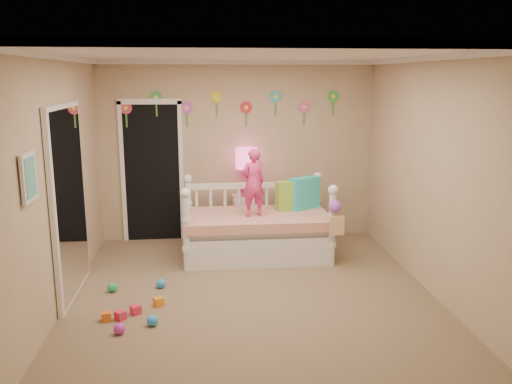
{
  "coord_description": "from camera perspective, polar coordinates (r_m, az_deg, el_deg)",
  "views": [
    {
      "loc": [
        -0.51,
        -5.42,
        2.38
      ],
      "look_at": [
        0.1,
        0.6,
        1.05
      ],
      "focal_mm": 37.08,
      "sensor_mm": 36.0,
      "label": 1
    }
  ],
  "objects": [
    {
      "name": "hanging_bag",
      "position": [
        6.65,
        8.51,
        -2.88
      ],
      "size": [
        0.2,
        0.16,
        0.36
      ],
      "primitive_type": null,
      "color": "beige",
      "rests_on": "daybed"
    },
    {
      "name": "floor",
      "position": [
        5.94,
        -0.39,
        -11.22
      ],
      "size": [
        4.0,
        4.5,
        0.01
      ],
      "primitive_type": "cube",
      "color": "#7F684C",
      "rests_on": "ground"
    },
    {
      "name": "daybed",
      "position": [
        7.05,
        0.05,
        -2.84
      ],
      "size": [
        1.94,
        1.05,
        1.05
      ],
      "primitive_type": null,
      "rotation": [
        0.0,
        0.0,
        -0.0
      ],
      "color": "white",
      "rests_on": "floor"
    },
    {
      "name": "pillow_lime",
      "position": [
        7.23,
        3.83,
        -0.37
      ],
      "size": [
        0.45,
        0.26,
        0.4
      ],
      "primitive_type": "cube",
      "rotation": [
        0.0,
        0.0,
        0.26
      ],
      "color": "#8EC23B",
      "rests_on": "daybed"
    },
    {
      "name": "nightstand",
      "position": [
        7.79,
        -1.01,
        -2.8
      ],
      "size": [
        0.43,
        0.34,
        0.68
      ],
      "primitive_type": "cube",
      "rotation": [
        0.0,
        0.0,
        0.08
      ],
      "color": "white",
      "rests_on": "floor"
    },
    {
      "name": "ceiling",
      "position": [
        5.45,
        -0.43,
        14.71
      ],
      "size": [
        4.0,
        4.5,
        0.01
      ],
      "primitive_type": "cube",
      "color": "white",
      "rests_on": "floor"
    },
    {
      "name": "back_wall",
      "position": [
        7.76,
        -1.96,
        4.39
      ],
      "size": [
        4.0,
        0.01,
        2.6
      ],
      "primitive_type": "cube",
      "color": "tan",
      "rests_on": "floor"
    },
    {
      "name": "flower_decals",
      "position": [
        7.68,
        -2.67,
        9.1
      ],
      "size": [
        3.4,
        0.02,
        0.5
      ],
      "primitive_type": null,
      "color": "#B2668C",
      "rests_on": "back_wall"
    },
    {
      "name": "child",
      "position": [
        6.84,
        -0.32,
        1.02
      ],
      "size": [
        0.37,
        0.29,
        0.89
      ],
      "primitive_type": "imported",
      "rotation": [
        0.0,
        0.0,
        3.42
      ],
      "color": "#F13684",
      "rests_on": "daybed"
    },
    {
      "name": "table_lamp",
      "position": [
        7.62,
        -1.04,
        3.01
      ],
      "size": [
        0.32,
        0.32,
        0.69
      ],
      "color": "#CE1B6F",
      "rests_on": "nightstand"
    },
    {
      "name": "mirror_closet",
      "position": [
        6.05,
        -19.5,
        -1.03
      ],
      "size": [
        0.07,
        1.3,
        2.1
      ],
      "primitive_type": "cube",
      "color": "white",
      "rests_on": "left_wall"
    },
    {
      "name": "wall_picture",
      "position": [
        4.82,
        -23.33,
        1.47
      ],
      "size": [
        0.05,
        0.34,
        0.42
      ],
      "primitive_type": "cube",
      "color": "white",
      "rests_on": "left_wall"
    },
    {
      "name": "right_wall",
      "position": [
        6.07,
        18.76,
        1.48
      ],
      "size": [
        0.01,
        4.5,
        2.6
      ],
      "primitive_type": "cube",
      "color": "tan",
      "rests_on": "floor"
    },
    {
      "name": "toy_scatter",
      "position": [
        5.77,
        -12.05,
        -11.66
      ],
      "size": [
        1.19,
        1.49,
        0.11
      ],
      "primitive_type": null,
      "rotation": [
        0.0,
        0.0,
        -0.35
      ],
      "color": "#996666",
      "rests_on": "floor"
    },
    {
      "name": "crown_molding",
      "position": [
        5.45,
        -0.43,
        14.4
      ],
      "size": [
        4.0,
        4.5,
        0.06
      ],
      "primitive_type": null,
      "color": "white",
      "rests_on": "ceiling"
    },
    {
      "name": "closet_doorway",
      "position": [
        7.81,
        -11.14,
        2.24
      ],
      "size": [
        0.9,
        0.04,
        2.07
      ],
      "primitive_type": "cube",
      "color": "black",
      "rests_on": "back_wall"
    },
    {
      "name": "left_wall",
      "position": [
        5.72,
        -20.76,
        0.71
      ],
      "size": [
        0.01,
        4.5,
        2.6
      ],
      "primitive_type": "cube",
      "color": "tan",
      "rests_on": "floor"
    },
    {
      "name": "pillow_turquoise",
      "position": [
        7.29,
        5.25,
        -0.13
      ],
      "size": [
        0.46,
        0.35,
        0.44
      ],
      "primitive_type": "cube",
      "rotation": [
        0.0,
        0.0,
        0.53
      ],
      "color": "#23ACB0",
      "rests_on": "daybed"
    }
  ]
}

